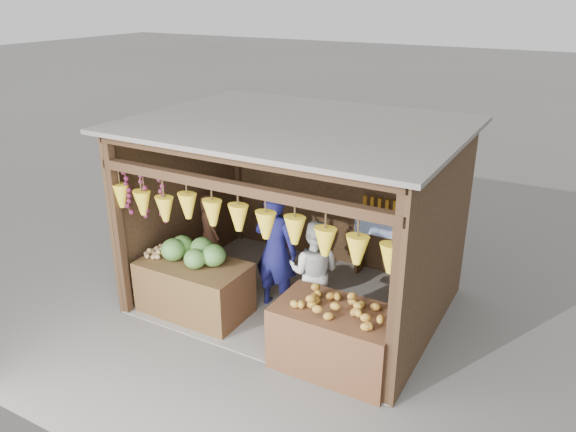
% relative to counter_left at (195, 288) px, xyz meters
% --- Properties ---
extents(ground, '(80.00, 80.00, 0.00)m').
position_rel_counter_left_xyz_m(ground, '(1.09, 0.97, -0.38)').
color(ground, '#514F49').
rests_on(ground, ground).
extents(stall_structure, '(4.30, 3.30, 2.66)m').
position_rel_counter_left_xyz_m(stall_structure, '(1.05, 0.92, 1.28)').
color(stall_structure, slate).
rests_on(stall_structure, ground).
extents(back_shelf, '(1.25, 0.32, 1.32)m').
position_rel_counter_left_xyz_m(back_shelf, '(2.14, 2.25, 0.49)').
color(back_shelf, '#382314').
rests_on(back_shelf, ground).
extents(counter_left, '(1.51, 0.85, 0.77)m').
position_rel_counter_left_xyz_m(counter_left, '(0.00, 0.00, 0.00)').
color(counter_left, '#462A17').
rests_on(counter_left, ground).
extents(counter_right, '(1.47, 0.85, 0.80)m').
position_rel_counter_left_xyz_m(counter_right, '(2.25, -0.17, 0.02)').
color(counter_right, '#492918').
rests_on(counter_right, ground).
extents(stool, '(0.33, 0.33, 0.31)m').
position_rel_counter_left_xyz_m(stool, '(-0.55, 1.12, -0.23)').
color(stool, black).
rests_on(stool, ground).
extents(man_standing, '(0.65, 0.43, 1.77)m').
position_rel_counter_left_xyz_m(man_standing, '(0.91, 0.70, 0.50)').
color(man_standing, '#14144B').
rests_on(man_standing, ground).
extents(woman_standing, '(0.81, 0.68, 1.49)m').
position_rel_counter_left_xyz_m(woman_standing, '(1.55, 0.63, 0.36)').
color(woman_standing, silver).
rests_on(woman_standing, ground).
extents(vendor_seated, '(0.58, 0.55, 1.00)m').
position_rel_counter_left_xyz_m(vendor_seated, '(-0.55, 1.12, 0.43)').
color(vendor_seated, brown).
rests_on(vendor_seated, stool).
extents(melon_pile, '(1.00, 0.50, 0.32)m').
position_rel_counter_left_xyz_m(melon_pile, '(-0.04, 0.08, 0.54)').
color(melon_pile, '#1E5516').
rests_on(melon_pile, counter_left).
extents(tanfruit_pile, '(0.34, 0.40, 0.13)m').
position_rel_counter_left_xyz_m(tanfruit_pile, '(-0.61, -0.07, 0.45)').
color(tanfruit_pile, '#A3864B').
rests_on(tanfruit_pile, counter_left).
extents(mango_pile, '(1.40, 0.64, 0.22)m').
position_rel_counter_left_xyz_m(mango_pile, '(2.33, -0.19, 0.53)').
color(mango_pile, '#CE531B').
rests_on(mango_pile, counter_right).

